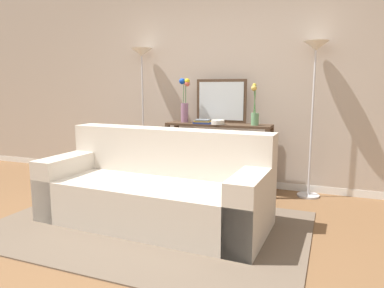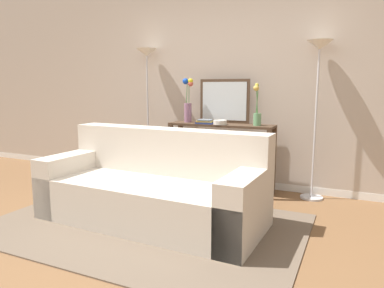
{
  "view_description": "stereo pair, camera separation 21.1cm",
  "coord_description": "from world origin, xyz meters",
  "views": [
    {
      "loc": [
        1.32,
        -2.3,
        1.29
      ],
      "look_at": [
        -0.08,
        1.23,
        0.68
      ],
      "focal_mm": 33.22,
      "sensor_mm": 36.0,
      "label": 1
    },
    {
      "loc": [
        1.52,
        -2.22,
        1.29
      ],
      "look_at": [
        -0.08,
        1.23,
        0.68
      ],
      "focal_mm": 33.22,
      "sensor_mm": 36.0,
      "label": 2
    }
  ],
  "objects": [
    {
      "name": "vase_short_flowers",
      "position": [
        0.46,
        1.85,
        1.02
      ],
      "size": [
        0.09,
        0.11,
        0.49
      ],
      "color": "#669E6B",
      "rests_on": "console_table"
    },
    {
      "name": "wall_mirror",
      "position": [
        0.0,
        2.02,
        1.12
      ],
      "size": [
        0.65,
        0.02,
        0.55
      ],
      "color": "#473323",
      "rests_on": "console_table"
    },
    {
      "name": "floor_lamp_left",
      "position": [
        -1.13,
        2.02,
        1.42
      ],
      "size": [
        0.28,
        0.28,
        1.81
      ],
      "color": "silver",
      "rests_on": "ground"
    },
    {
      "name": "console_table",
      "position": [
        0.01,
        1.89,
        0.58
      ],
      "size": [
        1.32,
        0.33,
        0.85
      ],
      "color": "#473323",
      "rests_on": "ground"
    },
    {
      "name": "book_row_under_console",
      "position": [
        -0.38,
        1.89,
        0.06
      ],
      "size": [
        0.31,
        0.18,
        0.13
      ],
      "color": "#BC3328",
      "rests_on": "ground"
    },
    {
      "name": "floor_lamp_right",
      "position": [
        1.1,
        2.02,
        1.42
      ],
      "size": [
        0.28,
        0.28,
        1.8
      ],
      "color": "silver",
      "rests_on": "ground"
    },
    {
      "name": "vase_tall_flowers",
      "position": [
        -0.45,
        1.91,
        1.09
      ],
      "size": [
        0.14,
        0.1,
        0.56
      ],
      "color": "gray",
      "rests_on": "console_table"
    },
    {
      "name": "book_stack",
      "position": [
        -0.17,
        1.8,
        0.87
      ],
      "size": [
        0.22,
        0.14,
        0.05
      ],
      "color": "navy",
      "rests_on": "console_table"
    },
    {
      "name": "back_wall",
      "position": [
        0.0,
        2.27,
        1.39
      ],
      "size": [
        12.0,
        0.15,
        2.78
      ],
      "color": "white",
      "rests_on": "ground"
    },
    {
      "name": "ground_plane",
      "position": [
        0.0,
        0.0,
        -0.01
      ],
      "size": [
        16.0,
        16.0,
        0.02
      ],
      "primitive_type": "cube",
      "color": "brown"
    },
    {
      "name": "area_rug",
      "position": [
        -0.22,
        0.48,
        0.01
      ],
      "size": [
        2.87,
        1.9,
        0.01
      ],
      "color": "brown",
      "rests_on": "ground"
    },
    {
      "name": "couch",
      "position": [
        -0.22,
        0.64,
        0.31
      ],
      "size": [
        2.18,
        0.97,
        0.88
      ],
      "color": "beige",
      "rests_on": "ground"
    },
    {
      "name": "fruit_bowl",
      "position": [
        0.03,
        1.79,
        0.87
      ],
      "size": [
        0.16,
        0.16,
        0.05
      ],
      "color": "silver",
      "rests_on": "console_table"
    }
  ]
}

